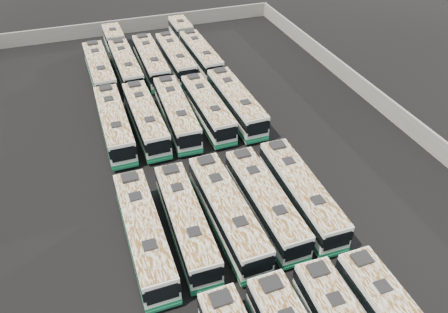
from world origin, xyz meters
TOP-DOWN VIEW (x-y plane):
  - ground at (0.00, 0.00)m, footprint 140.00×140.00m
  - perimeter_wall at (0.00, 0.00)m, footprint 45.20×73.20m
  - bus_midfront_far_left at (-7.58, -8.99)m, footprint 2.70×12.22m
  - bus_midfront_left at (-4.21, -8.81)m, footprint 2.66×11.82m
  - bus_midfront_center at (-0.81, -8.99)m, footprint 2.90×12.37m
  - bus_midfront_right at (2.56, -8.85)m, footprint 2.73×11.95m
  - bus_midfront_far_right at (5.89, -8.83)m, footprint 2.71×12.14m
  - bus_midback_far_left at (-7.54, 7.25)m, footprint 2.64×12.30m
  - bus_midback_left at (-4.27, 7.14)m, footprint 2.81×12.23m
  - bus_midback_center at (-0.87, 7.20)m, footprint 2.90×12.29m
  - bus_midback_right at (2.62, 7.05)m, footprint 2.76×11.89m
  - bus_midback_far_right at (5.98, 7.07)m, footprint 2.85×12.38m
  - bus_back_far_left at (-7.51, 20.46)m, footprint 2.91×12.38m
  - bus_back_left at (-4.22, 23.68)m, footprint 2.84×18.43m
  - bus_back_center at (-0.85, 20.69)m, footprint 2.61×12.33m
  - bus_back_right at (2.49, 20.72)m, footprint 2.68×12.00m
  - bus_back_far_right at (5.90, 23.74)m, footprint 2.87×18.36m

SIDE VIEW (x-z plane):
  - ground at x=0.00m, z-range 0.00..0.00m
  - perimeter_wall at x=0.00m, z-range 0.00..2.20m
  - bus_back_far_right at x=5.90m, z-range 0.04..3.36m
  - bus_midfront_left at x=-4.21m, z-range 0.04..3.36m
  - bus_back_left at x=-4.22m, z-range 0.04..3.37m
  - bus_midback_right at x=2.62m, z-range 0.04..3.37m
  - bus_midfront_right at x=2.56m, z-range 0.04..3.39m
  - bus_back_right at x=2.49m, z-range 0.04..3.41m
  - bus_midfront_far_right at x=5.89m, z-range 0.04..3.45m
  - bus_midback_left at x=-4.27m, z-range 0.04..3.47m
  - bus_midfront_far_left at x=-7.58m, z-range 0.04..3.48m
  - bus_midback_center at x=-0.87m, z-range 0.04..3.48m
  - bus_midback_far_left at x=-7.54m, z-range 0.04..3.50m
  - bus_midfront_center at x=-0.81m, z-range 0.04..3.51m
  - bus_back_far_left at x=-7.51m, z-range 0.04..3.51m
  - bus_back_center at x=-0.85m, z-range 0.04..3.51m
  - bus_midback_far_right at x=5.98m, z-range 0.04..3.51m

